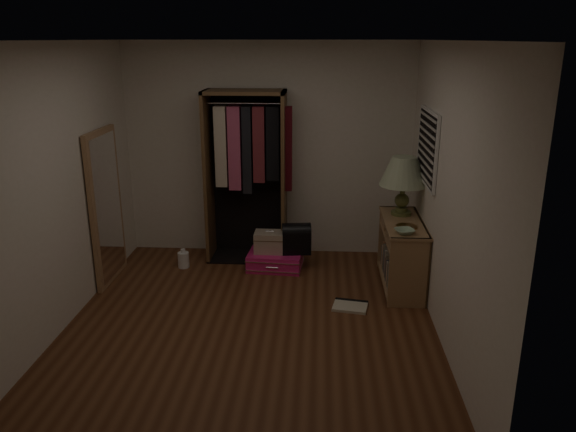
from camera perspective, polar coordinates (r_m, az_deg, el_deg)
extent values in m
plane|color=#522C17|center=(5.47, -3.80, -11.01)|extent=(4.00, 4.00, 0.00)
cube|color=silver|center=(6.92, -1.98, 6.64)|extent=(3.50, 0.02, 2.60)
cube|color=silver|center=(3.12, -8.83, -7.55)|extent=(3.50, 0.02, 2.60)
cube|color=silver|center=(5.06, 15.96, 1.84)|extent=(0.02, 4.00, 2.60)
cube|color=silver|center=(5.49, -22.56, 2.36)|extent=(0.02, 4.00, 2.60)
cube|color=silver|center=(4.80, -4.46, 17.37)|extent=(3.50, 4.00, 0.01)
cube|color=white|center=(5.96, 13.99, 6.79)|extent=(0.03, 0.96, 0.76)
cube|color=black|center=(5.96, 13.98, 6.79)|extent=(0.03, 0.90, 0.70)
cube|color=silver|center=(6.02, 13.61, 3.89)|extent=(0.01, 0.88, 0.02)
cube|color=silver|center=(6.00, 13.66, 4.61)|extent=(0.01, 0.88, 0.02)
cube|color=silver|center=(5.98, 13.71, 5.33)|extent=(0.01, 0.88, 0.02)
cube|color=silver|center=(5.97, 13.77, 6.06)|extent=(0.01, 0.88, 0.02)
cube|color=silver|center=(5.95, 13.82, 6.79)|extent=(0.01, 0.88, 0.02)
cube|color=silver|center=(5.94, 13.88, 7.53)|extent=(0.01, 0.88, 0.02)
cube|color=silver|center=(5.93, 13.93, 8.27)|extent=(0.01, 0.88, 0.02)
cube|color=silver|center=(5.92, 13.99, 9.01)|extent=(0.01, 0.88, 0.02)
cube|color=silver|center=(5.91, 14.04, 9.76)|extent=(0.01, 0.88, 0.02)
cube|color=#987049|center=(5.76, 12.19, -5.72)|extent=(0.40, 0.03, 0.75)
cube|color=#987049|center=(6.74, 10.89, -2.13)|extent=(0.40, 0.03, 0.75)
cube|color=#987049|center=(6.37, 11.31, -6.43)|extent=(0.40, 1.04, 0.03)
cube|color=#987049|center=(6.18, 11.59, -2.10)|extent=(0.40, 1.04, 0.03)
cube|color=#987049|center=(6.13, 11.69, -0.65)|extent=(0.42, 1.12, 0.03)
cube|color=brown|center=(6.28, 13.21, -3.80)|extent=(0.02, 1.10, 0.75)
cube|color=#987049|center=(6.46, 11.16, -0.49)|extent=(0.36, 0.38, 0.13)
cube|color=gray|center=(5.86, 11.30, -6.79)|extent=(0.19, 0.03, 0.31)
cube|color=#4C3833|center=(5.89, 11.09, -6.61)|extent=(0.16, 0.03, 0.31)
cube|color=#B7AD99|center=(5.94, 11.05, -6.73)|extent=(0.17, 0.03, 0.25)
cube|color=brown|center=(5.97, 11.02, -6.28)|extent=(0.17, 0.03, 0.32)
cube|color=#3F4C59|center=(6.01, 11.03, -6.16)|extent=(0.18, 0.03, 0.30)
cube|color=gray|center=(6.05, 11.00, -6.02)|extent=(0.19, 0.04, 0.30)
cube|color=#59594C|center=(6.10, 10.80, -5.84)|extent=(0.16, 0.05, 0.29)
cube|color=#B2724C|center=(6.16, 10.89, -5.95)|extent=(0.19, 0.03, 0.22)
cube|color=beige|center=(6.20, 10.66, -5.67)|extent=(0.15, 0.04, 0.24)
cube|color=#332D38|center=(6.25, 10.74, -5.49)|extent=(0.18, 0.04, 0.24)
cube|color=gray|center=(6.28, 10.56, -5.16)|extent=(0.15, 0.03, 0.28)
cube|color=#4C3833|center=(6.34, 10.71, -5.21)|extent=(0.20, 0.04, 0.23)
cube|color=#B7AD99|center=(6.37, 10.62, -4.75)|extent=(0.19, 0.04, 0.30)
cube|color=brown|center=(6.42, 10.46, -4.71)|extent=(0.17, 0.04, 0.27)
cube|color=#3F4C59|center=(6.47, 10.63, -4.59)|extent=(0.22, 0.04, 0.26)
cube|color=gray|center=(6.50, 10.56, -4.23)|extent=(0.21, 0.03, 0.31)
cube|color=#59594C|center=(6.54, 10.44, -4.12)|extent=(0.19, 0.05, 0.31)
cube|color=#B2724C|center=(6.59, 10.44, -3.90)|extent=(0.20, 0.04, 0.32)
cube|color=beige|center=(6.65, 10.19, -3.99)|extent=(0.16, 0.05, 0.25)
cube|color=#332D38|center=(6.70, 10.35, -3.89)|extent=(0.21, 0.03, 0.24)
cube|color=brown|center=(6.82, -8.07, 3.96)|extent=(0.04, 0.50, 2.05)
cube|color=brown|center=(6.71, -0.41, 3.89)|extent=(0.04, 0.50, 2.05)
cube|color=brown|center=(6.59, -4.48, 12.46)|extent=(0.95, 0.50, 0.04)
cube|color=black|center=(6.98, -4.02, 4.39)|extent=(0.95, 0.02, 2.05)
cube|color=black|center=(7.06, -4.09, -4.09)|extent=(0.95, 0.50, 0.02)
cylinder|color=white|center=(6.60, -4.45, 11.34)|extent=(0.87, 0.02, 0.02)
cube|color=beige|center=(6.70, -6.81, 7.00)|extent=(0.14, 0.13, 0.95)
cube|color=#BF4C72|center=(6.67, -5.43, 6.84)|extent=(0.15, 0.13, 0.99)
cube|color=black|center=(6.66, -4.17, 6.65)|extent=(0.11, 0.12, 1.03)
cube|color=maroon|center=(6.63, -2.96, 7.24)|extent=(0.14, 0.13, 0.89)
cube|color=black|center=(6.61, -1.54, 7.35)|extent=(0.15, 0.14, 0.86)
cube|color=#590F19|center=(6.61, -0.16, 6.81)|extent=(0.13, 0.13, 0.99)
cube|color=#A4774F|center=(6.46, -18.01, 0.88)|extent=(0.05, 0.80, 1.70)
cube|color=white|center=(6.45, -17.77, 0.87)|extent=(0.01, 0.68, 1.58)
cube|color=#DB1A6C|center=(6.69, -1.30, -4.50)|extent=(0.66, 0.49, 0.20)
cube|color=white|center=(6.71, -1.30, -4.92)|extent=(0.68, 0.51, 0.01)
cube|color=white|center=(6.67, -1.30, -4.07)|extent=(0.68, 0.51, 0.01)
cylinder|color=white|center=(6.48, -1.63, -5.27)|extent=(0.14, 0.03, 0.02)
cube|color=tan|center=(6.63, -1.86, -2.65)|extent=(0.36, 0.25, 0.24)
cube|color=brown|center=(6.62, -1.86, -2.23)|extent=(0.37, 0.26, 0.01)
cylinder|color=white|center=(6.59, -1.87, -1.57)|extent=(0.10, 0.02, 0.02)
cube|color=black|center=(6.61, 0.86, -2.68)|extent=(0.36, 0.25, 0.25)
cylinder|color=black|center=(6.56, 0.86, -1.63)|extent=(0.36, 0.25, 0.22)
cylinder|color=#4F5629|center=(6.34, 11.41, 0.32)|extent=(0.24, 0.24, 0.04)
cylinder|color=#4F5629|center=(6.33, 11.44, 0.68)|extent=(0.14, 0.14, 0.05)
sphere|color=#4F5629|center=(6.30, 11.49, 1.57)|extent=(0.17, 0.17, 0.16)
cylinder|color=#4F5629|center=(6.27, 11.56, 2.67)|extent=(0.06, 0.06, 0.09)
cone|color=beige|center=(6.22, 11.68, 4.49)|extent=(0.55, 0.55, 0.32)
cone|color=#E7EECE|center=(6.22, 11.68, 4.49)|extent=(0.50, 0.50, 0.30)
cylinder|color=#B58245|center=(5.93, 11.96, -1.05)|extent=(0.27, 0.27, 0.01)
imported|color=#A1BF9F|center=(5.73, 11.76, -1.54)|extent=(0.24, 0.24, 0.05)
cylinder|color=white|center=(6.82, -10.57, -4.40)|extent=(0.17, 0.17, 0.19)
cylinder|color=white|center=(6.78, -10.62, -3.50)|extent=(0.07, 0.07, 0.04)
cube|color=beige|center=(5.81, 6.34, -9.08)|extent=(0.38, 0.33, 0.03)
cube|color=black|center=(5.92, 6.49, -8.60)|extent=(0.34, 0.11, 0.03)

